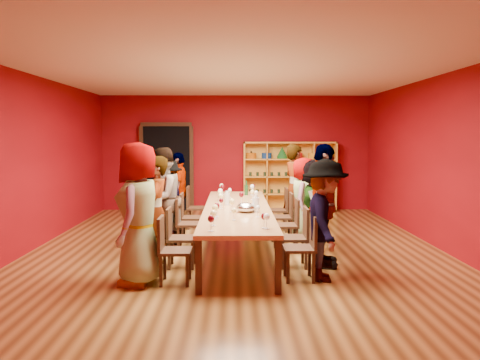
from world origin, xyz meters
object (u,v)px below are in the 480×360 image
chair_person_right_1 (298,234)px  person_right_2 (315,205)px  tasting_table (237,210)px  chair_person_left_0 (169,246)px  spittoon_bowl (246,208)px  person_right_1 (323,206)px  chair_person_right_2 (290,222)px  chair_person_left_3 (188,214)px  person_right_3 (303,199)px  person_right_0 (325,220)px  chair_person_left_4 (193,205)px  chair_person_left_1 (176,234)px  person_left_1 (156,212)px  person_left_3 (168,200)px  chair_person_left_2 (184,220)px  person_left_2 (162,199)px  person_right_4 (295,188)px  chair_person_right_4 (281,207)px  wine_bottle (246,190)px  person_left_0 (139,214)px  chair_person_right_0 (305,244)px  shelving_unit (289,173)px  person_left_4 (179,191)px  chair_person_right_3 (285,214)px

chair_person_right_1 → person_right_2: (0.42, 0.98, 0.28)m
tasting_table → chair_person_left_0: 1.96m
tasting_table → spittoon_bowl: bearing=-74.6°
person_right_1 → chair_person_right_2: (-0.36, 0.98, -0.42)m
chair_person_left_3 → chair_person_right_2: same height
person_right_3 → spittoon_bowl: bearing=159.1°
person_right_0 → chair_person_right_2: bearing=13.9°
chair_person_left_0 → chair_person_left_4: (0.00, 3.72, 0.00)m
chair_person_left_1 → chair_person_right_1: (1.82, 0.01, 0.00)m
person_left_1 → chair_person_right_1: size_ratio=1.86×
person_left_3 → spittoon_bowl: size_ratio=5.11×
chair_person_left_2 → person_left_3: 0.77m
chair_person_left_4 → person_right_2: (2.24, -1.97, 0.28)m
tasting_table → person_right_3: person_right_3 is taller
chair_person_left_4 → chair_person_left_2: bearing=-90.0°
chair_person_left_1 → chair_person_right_1: 1.82m
person_left_2 → person_right_1: bearing=88.4°
chair_person_left_0 → chair_person_right_2: bearing=44.0°
person_right_4 → spittoon_bowl: person_right_4 is taller
chair_person_left_0 → chair_person_right_2: 2.53m
chair_person_right_4 → person_right_4: bearing=-0.0°
tasting_table → chair_person_left_2: size_ratio=5.06×
person_left_2 → wine_bottle: (1.50, 1.46, -0.01)m
person_left_1 → wine_bottle: bearing=145.4°
person_right_0 → wine_bottle: size_ratio=5.57×
person_left_0 → person_right_1: (2.58, 0.77, -0.02)m
chair_person_left_2 → chair_person_left_3: size_ratio=1.00×
chair_person_right_4 → person_right_4: 0.49m
chair_person_right_0 → wine_bottle: wine_bottle is taller
shelving_unit → chair_person_left_2: size_ratio=2.70×
chair_person_left_0 → person_left_0: 0.59m
chair_person_left_0 → person_left_0: size_ratio=0.48×
chair_person_left_1 → spittoon_bowl: (1.05, 0.46, 0.32)m
person_right_2 → person_right_3: bearing=14.8°
chair_person_right_1 → person_right_1: size_ratio=0.48×
person_right_3 → spittoon_bowl: 1.73m
person_right_3 → shelving_unit: bearing=16.3°
chair_person_left_1 → wine_bottle: wine_bottle is taller
person_left_2 → chair_person_right_1: size_ratio=1.97×
person_left_0 → person_right_2: 3.16m
person_left_4 → spittoon_bowl: 2.84m
person_left_0 → chair_person_right_3: bearing=145.9°
chair_person_left_2 → person_right_4: bearing=35.2°
person_left_1 → chair_person_left_0: bearing=15.4°
person_left_0 → chair_person_right_0: person_left_0 is taller
tasting_table → person_right_0: size_ratio=2.74×
chair_person_right_3 → wine_bottle: (-0.71, 0.80, 0.37)m
chair_person_right_2 → person_right_2: size_ratio=0.57×
person_left_3 → person_right_3: 2.53m
chair_person_left_2 → chair_person_right_3: same height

